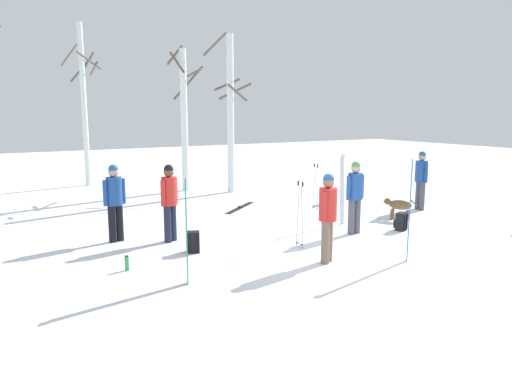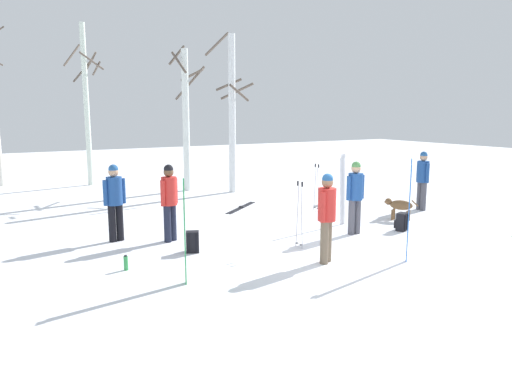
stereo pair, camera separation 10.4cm
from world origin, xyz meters
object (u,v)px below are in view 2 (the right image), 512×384
person_1 (355,193)px  ski_pair_planted_1 (342,190)px  ski_pair_planted_0 (185,232)px  dog (399,206)px  ski_poles_1 (300,212)px  birch_tree_1 (86,101)px  person_3 (423,177)px  ski_poles_0 (317,186)px  backpack_2 (193,242)px  ski_pair_lying_1 (241,207)px  backpack_0 (330,197)px  birch_tree_3 (232,111)px  person_0 (327,212)px  person_4 (169,198)px  water_bottle_0 (357,217)px  water_bottle_1 (126,263)px  ski_pair_planted_2 (409,212)px  birch_tree_2 (186,116)px  person_2 (115,198)px  backpack_1 (402,222)px

person_1 → ski_pair_planted_1: bearing=67.6°
ski_pair_planted_0 → dog: bearing=13.7°
ski_pair_planted_1 → ski_poles_1: size_ratio=1.27×
person_1 → birch_tree_1: bearing=109.2°
ski_pair_planted_0 → person_3: bearing=15.4°
ski_poles_0 → backpack_2: ski_poles_0 is taller
ski_pair_lying_1 → ski_poles_1: size_ratio=1.12×
backpack_0 → birch_tree_3: 4.70m
ski_pair_planted_0 → ski_poles_0: size_ratio=1.31×
person_3 → dog: person_3 is taller
person_0 → person_4: (-2.04, 2.93, 0.00)m
ski_pair_planted_1 → water_bottle_0: ski_pair_planted_1 is taller
person_1 → ski_pair_planted_0: bearing=-166.6°
water_bottle_1 → birch_tree_3: birch_tree_3 is taller
ski_pair_planted_2 → ski_poles_1: size_ratio=1.41×
backpack_2 → water_bottle_1: backpack_2 is taller
dog → ski_pair_lying_1: dog is taller
ski_poles_0 → birch_tree_3: 4.68m
ski_pair_planted_0 → backpack_0: ski_pair_planted_0 is taller
person_1 → birch_tree_1: (-3.82, 10.98, 2.24)m
ski_pair_lying_1 → birch_tree_3: bearing=68.0°
ski_pair_planted_2 → birch_tree_3: size_ratio=0.35×
person_1 → ski_pair_planted_2: size_ratio=0.86×
ski_pair_planted_2 → backpack_0: size_ratio=4.53×
dog → backpack_0: dog is taller
person_1 → ski_pair_lying_1: 4.24m
water_bottle_0 → water_bottle_1: 6.45m
water_bottle_0 → birch_tree_2: size_ratio=0.04×
dog → water_bottle_1: dog is taller
person_1 → ski_pair_planted_1: size_ratio=0.95×
person_4 → dog: size_ratio=2.16×
person_0 → person_4: size_ratio=1.00×
person_0 → person_2: bearing=131.0°
person_3 → backpack_0: person_3 is taller
person_4 → birch_tree_3: size_ratio=0.30×
ski_poles_0 → backpack_2: bearing=-155.9°
ski_poles_1 → water_bottle_1: size_ratio=5.02×
ski_poles_0 → birch_tree_1: bearing=119.4°
person_3 → birch_tree_3: size_ratio=0.30×
ski_pair_planted_2 → ski_poles_1: (-1.17, 1.89, -0.23)m
backpack_2 → water_bottle_0: (4.89, 0.54, -0.12)m
dog → ski_poles_1: size_ratio=0.56×
person_0 → birch_tree_1: birch_tree_1 is taller
person_0 → ski_poles_1: (0.16, 1.11, -0.22)m
person_2 → ski_pair_lying_1: (4.16, 1.89, -0.97)m
ski_poles_0 → water_bottle_0: bearing=-84.6°
birch_tree_3 → backpack_2: bearing=-123.4°
person_3 → backpack_1: 2.91m
water_bottle_1 → person_1: bearing=-0.7°
ski_poles_1 → water_bottle_0: size_ratio=6.72×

